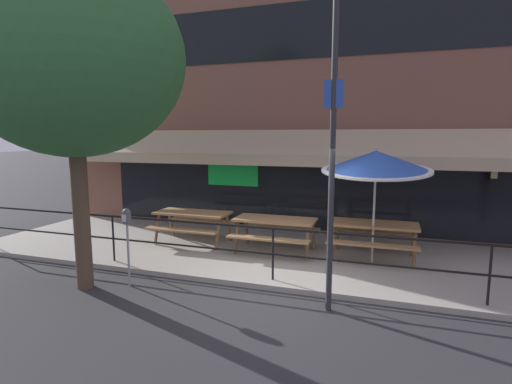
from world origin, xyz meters
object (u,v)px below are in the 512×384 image
object	(u,v)px
picnic_table_left	(193,218)
picnic_table_right	(374,230)
parking_meter_near	(127,224)
street_sign_pole	(332,160)
patio_umbrella_right	(376,162)
picnic_table_centre	(275,225)
street_tree_curbside	(73,45)

from	to	relation	value
picnic_table_left	picnic_table_right	distance (m)	4.21
picnic_table_left	parking_meter_near	distance (m)	2.72
street_sign_pole	patio_umbrella_right	bearing A→B (deg)	76.90
patio_umbrella_right	street_sign_pole	size ratio (longest dim) A/B	0.52
parking_meter_near	picnic_table_centre	bearing A→B (deg)	52.12
picnic_table_centre	patio_umbrella_right	world-z (taller)	patio_umbrella_right
picnic_table_left	parking_meter_near	size ratio (longest dim) A/B	1.27
patio_umbrella_right	street_tree_curbside	size ratio (longest dim) A/B	0.39
patio_umbrella_right	street_tree_curbside	bearing A→B (deg)	-148.62
picnic_table_left	street_tree_curbside	world-z (taller)	street_tree_curbside
street_sign_pole	picnic_table_left	bearing A→B (deg)	145.09
picnic_table_left	street_tree_curbside	bearing A→B (deg)	-98.70
picnic_table_centre	patio_umbrella_right	bearing A→B (deg)	-3.13
picnic_table_right	picnic_table_left	bearing A→B (deg)	-178.54
picnic_table_centre	street_tree_curbside	world-z (taller)	street_tree_curbside
picnic_table_left	parking_meter_near	xyz separation A→B (m)	(0.11, -2.68, 0.44)
street_sign_pole	picnic_table_centre	bearing A→B (deg)	122.53
picnic_table_right	street_sign_pole	xyz separation A→B (m)	(-0.54, -2.67, 1.63)
picnic_table_right	street_sign_pole	bearing A→B (deg)	-101.51
picnic_table_right	patio_umbrella_right	bearing A→B (deg)	-90.00
parking_meter_near	street_sign_pole	xyz separation A→B (m)	(3.56, 0.12, 1.19)
picnic_table_right	street_sign_pole	size ratio (longest dim) A/B	0.39
patio_umbrella_right	street_sign_pole	bearing A→B (deg)	-103.10
picnic_table_right	street_tree_curbside	bearing A→B (deg)	-145.74
picnic_table_centre	parking_meter_near	xyz separation A→B (m)	(-2.00, -2.57, 0.44)
picnic_table_left	patio_umbrella_right	world-z (taller)	patio_umbrella_right
patio_umbrella_right	parking_meter_near	bearing A→B (deg)	-149.12
picnic_table_centre	parking_meter_near	distance (m)	3.28
street_sign_pole	street_tree_curbside	distance (m)	4.55
patio_umbrella_right	picnic_table_centre	bearing A→B (deg)	176.87
picnic_table_left	street_tree_curbside	size ratio (longest dim) A/B	0.29
street_tree_curbside	patio_umbrella_right	bearing A→B (deg)	31.38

